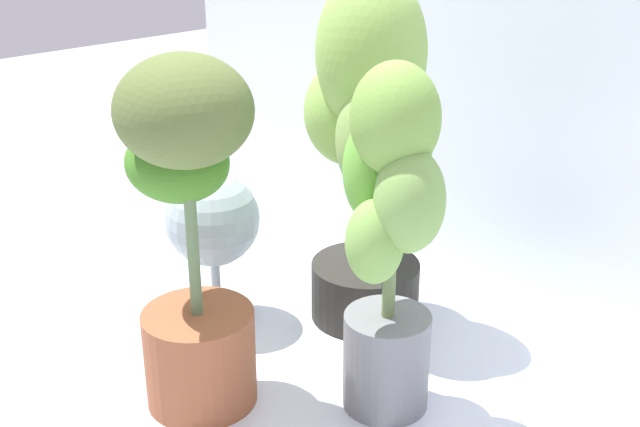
% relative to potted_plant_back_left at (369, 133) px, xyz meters
% --- Properties ---
extents(ground_plane, '(8.00, 8.00, 0.00)m').
position_rel_potted_plant_back_left_xyz_m(ground_plane, '(0.28, -0.39, -0.50)').
color(ground_plane, silver).
rests_on(ground_plane, ground).
extents(potted_plant_back_left, '(0.46, 0.35, 0.88)m').
position_rel_potted_plant_back_left_xyz_m(potted_plant_back_left, '(0.00, 0.00, 0.00)').
color(potted_plant_back_left, '#262420').
rests_on(potted_plant_back_left, ground).
extents(potted_plant_front_left, '(0.34, 0.28, 0.77)m').
position_rel_potted_plant_back_left_xyz_m(potted_plant_front_left, '(-0.00, -0.52, -0.06)').
color(potted_plant_front_left, brown).
rests_on(potted_plant_front_left, ground).
extents(potted_plant_center, '(0.32, 0.26, 0.76)m').
position_rel_potted_plant_back_left_xyz_m(potted_plant_center, '(0.30, -0.24, -0.09)').
color(potted_plant_center, slate).
rests_on(potted_plant_center, ground).
extents(floor_fan, '(0.26, 0.26, 0.40)m').
position_rel_potted_plant_back_left_xyz_m(floor_fan, '(-0.26, -0.29, -0.24)').
color(floor_fan, '#262629').
rests_on(floor_fan, ground).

